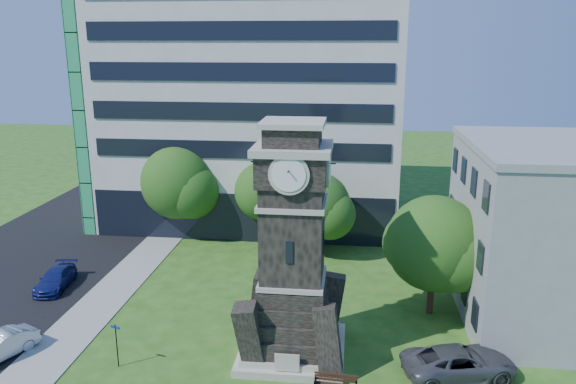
# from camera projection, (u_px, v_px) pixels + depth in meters

# --- Properties ---
(ground) EXTENTS (160.00, 160.00, 0.00)m
(ground) POSITION_uv_depth(u_px,v_px,m) (228.00, 370.00, 27.92)
(ground) COLOR #245418
(ground) RESTS_ON ground
(sidewalk) EXTENTS (3.00, 70.00, 0.06)m
(sidewalk) POSITION_uv_depth(u_px,v_px,m) (92.00, 312.00, 33.79)
(sidewalk) COLOR gray
(sidewalk) RESTS_ON ground
(clock_tower) EXTENTS (5.40, 5.40, 12.22)m
(clock_tower) POSITION_uv_depth(u_px,v_px,m) (293.00, 259.00, 28.13)
(clock_tower) COLOR beige
(clock_tower) RESTS_ON ground
(office_tall) EXTENTS (26.20, 15.11, 28.60)m
(office_tall) POSITION_uv_depth(u_px,v_px,m) (253.00, 60.00, 49.39)
(office_tall) COLOR silver
(office_tall) RESTS_ON ground
(car_street_north) EXTENTS (2.19, 4.40, 1.23)m
(car_street_north) POSITION_uv_depth(u_px,v_px,m) (56.00, 279.00, 37.10)
(car_street_north) COLOR navy
(car_street_north) RESTS_ON ground
(car_east_lot) EXTENTS (6.00, 3.96, 1.53)m
(car_east_lot) POSITION_uv_depth(u_px,v_px,m) (459.00, 363.00, 27.16)
(car_east_lot) COLOR #4F4F54
(car_east_lot) RESTS_ON ground
(street_sign) EXTENTS (0.55, 0.06, 2.31)m
(street_sign) POSITION_uv_depth(u_px,v_px,m) (116.00, 341.00, 27.86)
(street_sign) COLOR black
(street_sign) RESTS_ON ground
(tree_nw) EXTENTS (6.73, 6.12, 7.79)m
(tree_nw) POSITION_uv_depth(u_px,v_px,m) (180.00, 184.00, 45.85)
(tree_nw) COLOR #332114
(tree_nw) RESTS_ON ground
(tree_nc) EXTENTS (5.13, 4.66, 6.73)m
(tree_nc) POSITION_uv_depth(u_px,v_px,m) (265.00, 193.00, 44.30)
(tree_nc) COLOR #332114
(tree_nc) RESTS_ON ground
(tree_ne) EXTENTS (5.60, 5.09, 6.50)m
(tree_ne) POSITION_uv_depth(u_px,v_px,m) (318.00, 208.00, 41.90)
(tree_ne) COLOR #332114
(tree_ne) RESTS_ON ground
(tree_east) EXTENTS (6.21, 5.64, 7.28)m
(tree_east) POSITION_uv_depth(u_px,v_px,m) (435.00, 246.00, 32.69)
(tree_east) COLOR #332114
(tree_east) RESTS_ON ground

